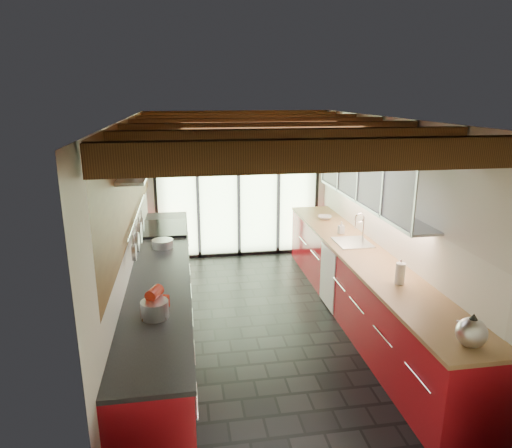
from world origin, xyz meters
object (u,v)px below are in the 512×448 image
Objects in this scene: stand_mixer at (155,302)px; kettle at (472,331)px; paper_towel at (400,274)px; soap_bottle at (341,228)px; bowl at (325,218)px.

stand_mixer is 0.93× the size of kettle.
paper_towel is 1.58× the size of soap_bottle.
stand_mixer reaches higher than bowl.
stand_mixer is 1.14× the size of paper_towel.
stand_mixer is 3.84m from bowl.
paper_towel is 1.85m from soap_bottle.
bowl is at bearing 90.00° from kettle.
kettle reaches higher than soap_bottle.
paper_towel is at bearing 90.00° from kettle.
soap_bottle is 0.79× the size of bowl.
kettle is (2.54, -1.01, 0.03)m from stand_mixer.
paper_towel reaches higher than stand_mixer.
stand_mixer is 2.55m from paper_towel.
kettle is 3.10m from soap_bottle.
soap_bottle reaches higher than bowl.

